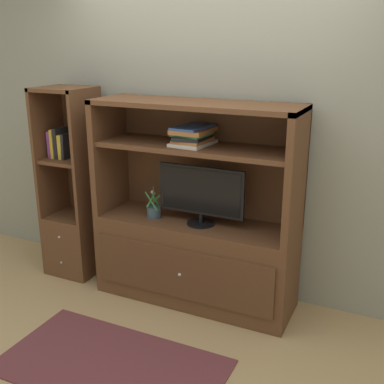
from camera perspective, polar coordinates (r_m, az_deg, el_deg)
ground_plane at (r=3.62m, az=-2.45°, el=-15.46°), size 8.00×8.00×0.00m
painted_rear_wall at (r=3.75m, az=2.64°, el=8.83°), size 6.00×0.10×2.80m
area_rug at (r=3.25m, az=-9.69°, el=-19.93°), size 1.43×0.78×0.01m
media_console at (r=3.70m, az=0.37°, el=-5.76°), size 1.56×0.52×1.57m
tv_monitor at (r=3.50m, az=1.09°, el=-0.16°), size 0.68×0.21×0.45m
potted_plant at (r=3.71m, az=-4.62°, el=-2.33°), size 0.13×0.11×0.25m
magazine_stack at (r=3.46m, az=0.09°, el=6.84°), size 0.27×0.36×0.14m
bookshelf_tall at (r=4.28m, az=-13.98°, el=-2.44°), size 0.44×0.42×1.63m
upright_book_row at (r=4.15m, az=-15.47°, el=5.60°), size 0.18×0.18×0.26m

